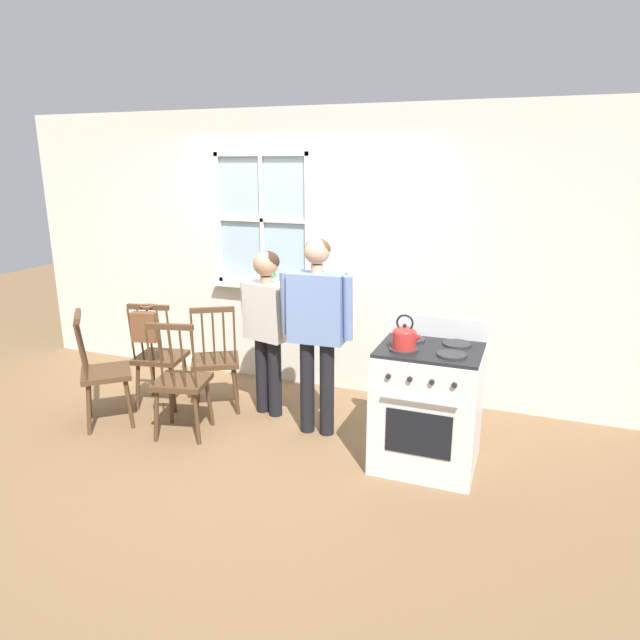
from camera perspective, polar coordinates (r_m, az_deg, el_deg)
name	(u,v)px	position (r m, az deg, el deg)	size (l,w,h in m)	color
ground_plane	(242,441)	(4.81, -7.81, -11.91)	(16.00, 16.00, 0.00)	brown
wall_back	(308,255)	(5.60, -1.23, 6.55)	(6.40, 0.16, 2.70)	silver
chair_by_window	(160,358)	(5.47, -15.74, -3.67)	(0.49, 0.48, 1.01)	#4C331E
chair_near_wall	(215,362)	(5.26, -10.42, -4.10)	(0.56, 0.56, 1.01)	#4C331E
chair_center_cluster	(181,383)	(4.83, -13.76, -6.12)	(0.50, 0.49, 1.01)	#4C331E
chair_near_stove	(103,373)	(5.24, -20.86, -4.99)	(0.58, 0.58, 1.01)	#4C331E
person_elderly_left	(267,317)	(4.97, -5.32, 0.33)	(0.55, 0.31, 1.48)	black
person_teen_center	(317,318)	(4.56, -0.31, 0.16)	(0.60, 0.23, 1.64)	black
stove	(428,405)	(4.32, 10.70, -8.39)	(0.74, 0.68, 1.08)	silver
kettle	(404,337)	(4.04, 8.44, -1.66)	(0.21, 0.17, 0.25)	red
potted_plant	(272,279)	(5.70, -4.78, 4.12)	(0.13, 0.13, 0.24)	beige
handbag	(145,326)	(5.16, -17.12, -0.58)	(0.23, 0.22, 0.31)	brown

